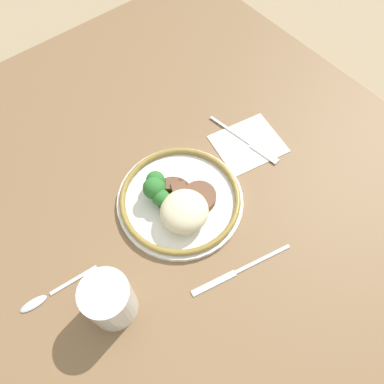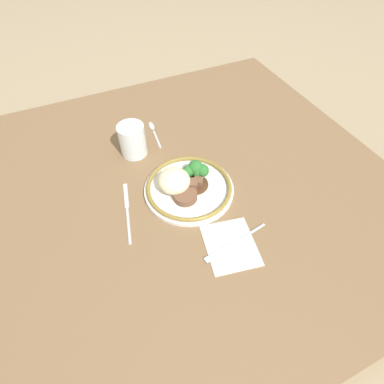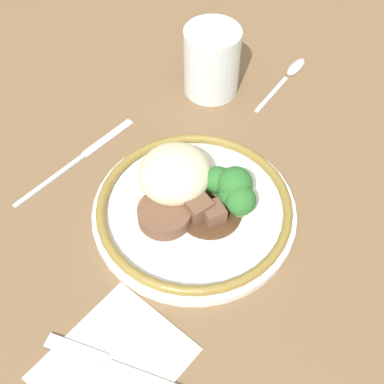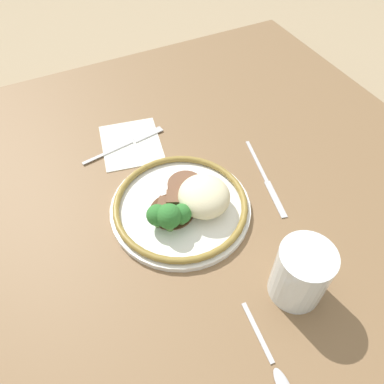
{
  "view_description": "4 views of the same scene",
  "coord_description": "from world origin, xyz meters",
  "px_view_note": "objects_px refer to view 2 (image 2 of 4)",
  "views": [
    {
      "loc": [
        0.17,
        0.31,
        0.73
      ],
      "look_at": [
        -0.05,
        0.04,
        0.1
      ],
      "focal_mm": 35.0,
      "sensor_mm": 36.0,
      "label": 1
    },
    {
      "loc": [
        -0.55,
        0.25,
        0.7
      ],
      "look_at": [
        -0.06,
        0.02,
        0.07
      ],
      "focal_mm": 28.0,
      "sensor_mm": 36.0,
      "label": 2
    },
    {
      "loc": [
        -0.38,
        -0.17,
        0.6
      ],
      "look_at": [
        -0.04,
        0.02,
        0.09
      ],
      "focal_mm": 50.0,
      "sensor_mm": 36.0,
      "label": 3
    },
    {
      "loc": [
        0.35,
        -0.15,
        0.6
      ],
      "look_at": [
        -0.04,
        0.05,
        0.07
      ],
      "focal_mm": 35.0,
      "sensor_mm": 36.0,
      "label": 4
    }
  ],
  "objects_px": {
    "plate": "(187,185)",
    "spoon": "(153,129)",
    "juice_glass": "(133,142)",
    "knife": "(127,209)",
    "fork": "(230,246)"
  },
  "relations": [
    {
      "from": "plate",
      "to": "juice_glass",
      "type": "xyz_separation_m",
      "value": [
        0.21,
        0.09,
        0.02
      ]
    },
    {
      "from": "juice_glass",
      "to": "spoon",
      "type": "distance_m",
      "value": 0.14
    },
    {
      "from": "plate",
      "to": "fork",
      "type": "height_order",
      "value": "plate"
    },
    {
      "from": "plate",
      "to": "juice_glass",
      "type": "height_order",
      "value": "juice_glass"
    },
    {
      "from": "plate",
      "to": "knife",
      "type": "bearing_deg",
      "value": 89.78
    },
    {
      "from": "fork",
      "to": "knife",
      "type": "height_order",
      "value": "fork"
    },
    {
      "from": "juice_glass",
      "to": "spoon",
      "type": "relative_size",
      "value": 0.7
    },
    {
      "from": "fork",
      "to": "knife",
      "type": "xyz_separation_m",
      "value": [
        0.22,
        0.2,
        -0.0
      ]
    },
    {
      "from": "juice_glass",
      "to": "spoon",
      "type": "xyz_separation_m",
      "value": [
        0.09,
        -0.09,
        -0.04
      ]
    },
    {
      "from": "knife",
      "to": "plate",
      "type": "bearing_deg",
      "value": -77.42
    },
    {
      "from": "plate",
      "to": "spoon",
      "type": "relative_size",
      "value": 1.72
    },
    {
      "from": "plate",
      "to": "knife",
      "type": "height_order",
      "value": "plate"
    },
    {
      "from": "plate",
      "to": "spoon",
      "type": "distance_m",
      "value": 0.31
    },
    {
      "from": "juice_glass",
      "to": "knife",
      "type": "relative_size",
      "value": 0.51
    },
    {
      "from": "knife",
      "to": "juice_glass",
      "type": "bearing_deg",
      "value": -9.89
    }
  ]
}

